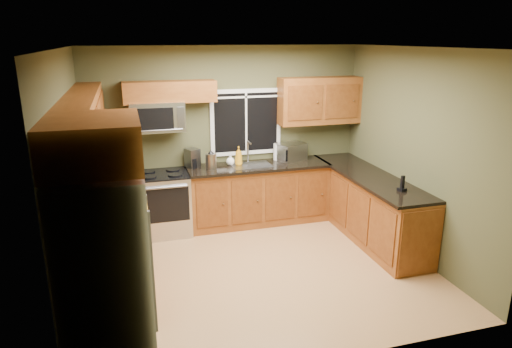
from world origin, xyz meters
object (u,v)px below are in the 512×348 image
coffee_maker (193,159)px  kettle (211,160)px  paper_towel_roll (277,152)px  soap_bottle_a (239,156)px  toaster_oven (291,152)px  cordless_phone (402,186)px  soap_bottle_c (230,160)px  refrigerator (107,273)px  microwave (157,117)px  range (163,203)px

coffee_maker → kettle: 0.31m
paper_towel_roll → soap_bottle_a: (-0.66, -0.13, 0.01)m
toaster_oven → cordless_phone: (0.83, -1.82, -0.07)m
paper_towel_roll → cordless_phone: size_ratio=1.43×
paper_towel_roll → soap_bottle_c: 0.78m
kettle → paper_towel_roll: size_ratio=1.00×
toaster_oven → soap_bottle_c: 0.99m
refrigerator → toaster_oven: refrigerator is taller
microwave → paper_towel_roll: microwave is taller
refrigerator → soap_bottle_a: bearing=56.9°
coffee_maker → soap_bottle_c: (0.57, -0.04, -0.05)m
cordless_phone → soap_bottle_c: bearing=135.3°
toaster_oven → cordless_phone: toaster_oven is taller
paper_towel_roll → kettle: bearing=-167.9°
microwave → soap_bottle_c: bearing=-1.0°
refrigerator → cordless_phone: 3.72m
refrigerator → soap_bottle_c: refrigerator is taller
microwave → toaster_oven: (2.04, 0.01, -0.66)m
toaster_oven → coffee_maker: coffee_maker is taller
refrigerator → microwave: microwave is taller
microwave → toaster_oven: 2.14m
kettle → soap_bottle_a: bearing=13.5°
range → paper_towel_roll: size_ratio=3.23×
refrigerator → paper_towel_roll: bearing=49.8°
coffee_maker → kettle: kettle is taller
toaster_oven → coffee_maker: size_ratio=1.84×
cordless_phone → toaster_oven: bearing=114.4°
coffee_maker → paper_towel_roll: bearing=2.3°
soap_bottle_c → soap_bottle_a: bearing=-17.4°
kettle → paper_towel_roll: (1.10, 0.24, -0.00)m
kettle → soap_bottle_c: bearing=23.9°
soap_bottle_c → cordless_phone: size_ratio=0.81×
coffee_maker → soap_bottle_a: (0.69, -0.08, 0.01)m
microwave → soap_bottle_a: (1.17, -0.06, -0.65)m
toaster_oven → range: bearing=-175.9°
coffee_maker → cordless_phone: bearing=-37.5°
refrigerator → coffee_maker: bearing=68.2°
refrigerator → paper_towel_roll: refrigerator is taller
refrigerator → toaster_oven: bearing=46.9°
toaster_oven → soap_bottle_a: bearing=-175.6°
soap_bottle_c → refrigerator: bearing=-121.1°
soap_bottle_a → soap_bottle_c: size_ratio=1.77×
range → microwave: 1.27m
coffee_maker → kettle: (0.25, -0.18, 0.00)m
microwave → toaster_oven: size_ratio=1.47×
microwave → range: bearing=-90.0°
microwave → soap_bottle_a: 1.34m
kettle → soap_bottle_a: (0.44, 0.11, 0.01)m
refrigerator → range: size_ratio=1.92×
microwave → toaster_oven: microwave is taller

